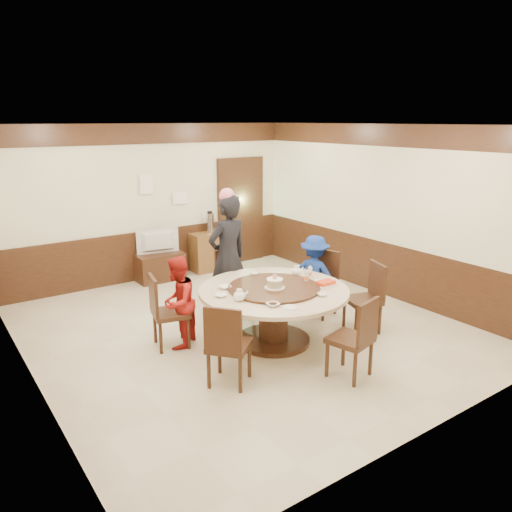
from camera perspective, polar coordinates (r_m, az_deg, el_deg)
room at (r=6.80m, az=-1.45°, el=0.09°), size 6.00×6.04×2.84m
banquet_table at (r=6.55m, az=2.02°, el=-5.55°), size 1.95×1.95×0.78m
chair_0 at (r=7.62m, az=7.31°, el=-4.44°), size 0.56×0.55×0.97m
chair_1 at (r=7.66m, az=-2.52°, el=-4.22°), size 0.48×0.49×0.97m
chair_2 at (r=6.62m, az=-9.86°, el=-7.68°), size 0.53×0.53×0.97m
chair_3 at (r=5.66m, az=-3.13°, el=-11.62°), size 0.62×0.62×0.97m
chair_4 at (r=5.89m, az=10.82°, el=-10.72°), size 0.54×0.54×0.97m
chair_5 at (r=7.14m, az=12.19°, el=-6.05°), size 0.56×0.56×0.97m
person_standing at (r=7.32m, az=-3.23°, el=-0.10°), size 0.72×0.52×1.84m
person_red at (r=6.49m, az=-8.92°, el=-5.26°), size 0.74×0.73×1.21m
person_blue at (r=7.56m, az=6.68°, el=-2.16°), size 0.78×0.90×1.21m
birthday_cake at (r=6.39m, az=2.15°, el=-3.13°), size 0.26×0.26×0.18m
teapot_left at (r=6.04m, az=-1.90°, el=-4.59°), size 0.17×0.15×0.13m
teapot_right at (r=7.01m, az=4.64°, el=-1.78°), size 0.17×0.15×0.13m
bowl_0 at (r=6.48m, az=-3.56°, el=-3.59°), size 0.16×0.16×0.04m
bowl_1 at (r=6.26m, az=7.59°, el=-4.39°), size 0.13×0.13×0.04m
bowl_2 at (r=5.88m, az=1.94°, el=-5.57°), size 0.15×0.15×0.04m
bowl_3 at (r=6.74m, az=7.20°, el=-2.90°), size 0.14×0.14×0.04m
bowl_4 at (r=6.19m, az=-4.02°, el=-4.53°), size 0.14×0.14×0.04m
bowl_5 at (r=7.01m, az=-0.16°, el=-2.03°), size 0.15×0.15×0.05m
saucer_near at (r=5.85m, az=3.93°, el=-5.86°), size 0.18×0.18×0.01m
saucer_far at (r=7.11m, az=2.51°, el=-1.95°), size 0.18×0.18×0.01m
shrimp_platter at (r=6.64m, az=7.95°, el=-3.14°), size 0.30×0.20×0.06m
bottle_0 at (r=6.71m, az=5.78°, el=-2.42°), size 0.06×0.06×0.16m
bottle_1 at (r=6.89m, az=6.20°, el=-1.94°), size 0.06×0.06×0.16m
tv_stand at (r=9.33m, az=-10.91°, el=-1.23°), size 0.85×0.45×0.50m
television at (r=9.21m, az=-11.06°, el=1.59°), size 0.78×0.23×0.45m
side_cabinet at (r=9.80m, az=-5.14°, el=0.56°), size 0.80×0.40×0.75m
thermos at (r=9.67m, az=-5.27°, el=3.79°), size 0.15×0.15×0.38m
notice_left at (r=9.18m, az=-12.39°, el=8.01°), size 0.25×0.00×0.35m
notice_right at (r=9.49m, az=-8.65°, el=6.58°), size 0.30×0.00×0.22m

